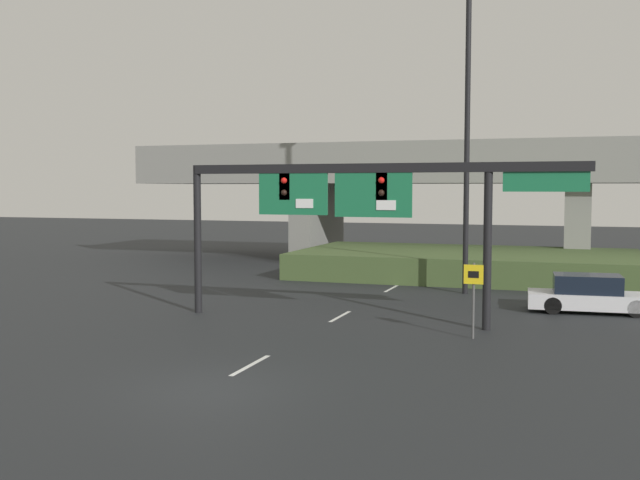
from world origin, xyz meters
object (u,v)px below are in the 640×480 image
at_px(speed_limit_sign, 473,290).
at_px(parked_sedan_near_right, 590,295).
at_px(highway_light_pole_near, 467,113).
at_px(signal_gantry, 360,195).

relative_size(speed_limit_sign, parked_sedan_near_right, 0.50).
bearing_deg(parked_sedan_near_right, highway_light_pole_near, 141.62).
distance_m(signal_gantry, parked_sedan_near_right, 9.83).
bearing_deg(signal_gantry, parked_sedan_near_right, 32.09).
relative_size(highway_light_pole_near, parked_sedan_near_right, 3.17).
xyz_separation_m(speed_limit_sign, highway_light_pole_near, (-1.65, 9.98, 6.41)).
bearing_deg(highway_light_pole_near, signal_gantry, -106.68).
bearing_deg(highway_light_pole_near, parked_sedan_near_right, -34.22).
bearing_deg(parked_sedan_near_right, speed_limit_sign, -122.85).
bearing_deg(signal_gantry, highway_light_pole_near, 73.32).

